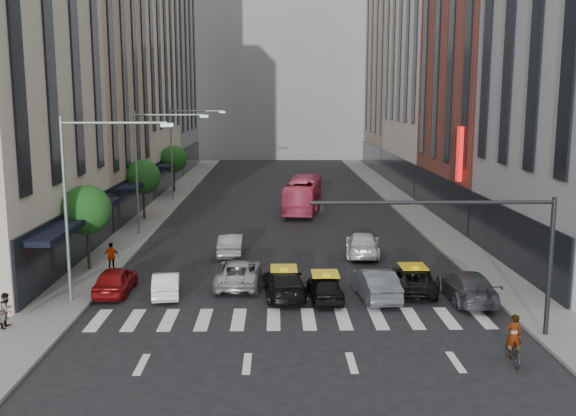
{
  "coord_description": "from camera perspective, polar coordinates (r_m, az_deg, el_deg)",
  "views": [
    {
      "loc": [
        -0.9,
        -26.6,
        9.93
      ],
      "look_at": [
        -0.2,
        8.41,
        4.0
      ],
      "focal_mm": 40.0,
      "sensor_mm": 36.0,
      "label": 1
    }
  ],
  "objects": [
    {
      "name": "building_left_b",
      "position": [
        56.96,
        -17.92,
        11.24
      ],
      "size": [
        8.0,
        16.0,
        24.0
      ],
      "primitive_type": "cube",
      "color": "tan",
      "rests_on": "ground"
    },
    {
      "name": "building_right_b",
      "position": [
        56.59,
        17.72,
        12.28
      ],
      "size": [
        8.0,
        18.0,
        26.0
      ],
      "primitive_type": "cube",
      "color": "brown",
      "rests_on": "ground"
    },
    {
      "name": "car_grey_curb",
      "position": [
        33.47,
        15.62,
        -6.68
      ],
      "size": [
        2.14,
        5.15,
        1.49
      ],
      "primitive_type": "imported",
      "rotation": [
        0.0,
        0.0,
        3.15
      ],
      "color": "#393A40",
      "rests_on": "ground"
    },
    {
      "name": "rider",
      "position": [
        26.02,
        19.51,
        -9.19
      ],
      "size": [
        0.65,
        0.45,
        1.68
      ],
      "primitive_type": "imported",
      "rotation": [
        0.0,
        0.0,
        3.05
      ],
      "color": "gray",
      "rests_on": "motorcycle"
    },
    {
      "name": "car_red",
      "position": [
        34.53,
        -15.1,
        -6.21
      ],
      "size": [
        1.7,
        4.19,
        1.42
      ],
      "primitive_type": "imported",
      "rotation": [
        0.0,
        0.0,
        3.15
      ],
      "color": "maroon",
      "rests_on": "ground"
    },
    {
      "name": "car_white_front",
      "position": [
        33.6,
        -10.78,
        -6.64
      ],
      "size": [
        1.81,
        3.92,
        1.24
      ],
      "primitive_type": "imported",
      "rotation": [
        0.0,
        0.0,
        3.28
      ],
      "color": "white",
      "rests_on": "ground"
    },
    {
      "name": "sidewalk_right",
      "position": [
        58.77,
        11.05,
        -0.22
      ],
      "size": [
        3.0,
        96.0,
        0.15
      ],
      "primitive_type": "cube",
      "color": "slate",
      "rests_on": "ground"
    },
    {
      "name": "pedestrian_far",
      "position": [
        38.59,
        -15.4,
        -4.18
      ],
      "size": [
        0.98,
        0.47,
        1.62
      ],
      "primitive_type": "imported",
      "rotation": [
        0.0,
        0.0,
        3.06
      ],
      "color": "gray",
      "rests_on": "sidewalk_left"
    },
    {
      "name": "bus",
      "position": [
        57.55,
        1.36,
        1.18
      ],
      "size": [
        3.98,
        10.99,
        2.99
      ],
      "primitive_type": "imported",
      "rotation": [
        0.0,
        0.0,
        3.0
      ],
      "color": "#D53E60",
      "rests_on": "ground"
    },
    {
      "name": "tree_near",
      "position": [
        38.7,
        -17.49,
        -0.17
      ],
      "size": [
        2.88,
        2.88,
        4.95
      ],
      "color": "black",
      "rests_on": "sidewalk_left"
    },
    {
      "name": "sidewalk_left",
      "position": [
        58.42,
        -11.58,
        -0.3
      ],
      "size": [
        3.0,
        96.0,
        0.15
      ],
      "primitive_type": "cube",
      "color": "slate",
      "rests_on": "ground"
    },
    {
      "name": "tree_far",
      "position": [
        69.74,
        -10.16,
        4.3
      ],
      "size": [
        2.88,
        2.88,
        4.95
      ],
      "color": "black",
      "rests_on": "sidewalk_left"
    },
    {
      "name": "taxi_right",
      "position": [
        34.38,
        11.01,
        -6.21
      ],
      "size": [
        2.7,
        4.96,
        1.32
      ],
      "primitive_type": "imported",
      "rotation": [
        0.0,
        0.0,
        3.03
      ],
      "color": "black",
      "rests_on": "ground"
    },
    {
      "name": "car_row2_left",
      "position": [
        41.6,
        -5.03,
        -3.22
      ],
      "size": [
        1.59,
        4.37,
        1.43
      ],
      "primitive_type": "imported",
      "rotation": [
        0.0,
        0.0,
        3.12
      ],
      "color": "gray",
      "rests_on": "ground"
    },
    {
      "name": "taxi_left",
      "position": [
        32.98,
        -0.38,
        -6.61
      ],
      "size": [
        2.46,
        5.1,
        1.43
      ],
      "primitive_type": "imported",
      "rotation": [
        0.0,
        0.0,
        3.24
      ],
      "color": "black",
      "rests_on": "ground"
    },
    {
      "name": "streetlamp_near",
      "position": [
        32.19,
        -17.65,
        1.97
      ],
      "size": [
        5.38,
        0.25,
        9.0
      ],
      "color": "gray",
      "rests_on": "sidewalk_left"
    },
    {
      "name": "traffic_signal",
      "position": [
        27.55,
        17.07,
        -2.24
      ],
      "size": [
        10.1,
        0.2,
        6.0
      ],
      "color": "black",
      "rests_on": "ground"
    },
    {
      "name": "liberty_sign",
      "position": [
        48.67,
        15.01,
        4.65
      ],
      "size": [
        0.3,
        0.7,
        4.0
      ],
      "color": "red",
      "rests_on": "ground"
    },
    {
      "name": "building_far",
      "position": [
        111.89,
        -0.7,
        13.75
      ],
      "size": [
        30.0,
        10.0,
        36.0
      ],
      "primitive_type": "cube",
      "color": "gray",
      "rests_on": "ground"
    },
    {
      "name": "car_row2_right",
      "position": [
        41.64,
        6.64,
        -3.2
      ],
      "size": [
        2.63,
        5.31,
        1.48
      ],
      "primitive_type": "imported",
      "rotation": [
        0.0,
        0.0,
        3.03
      ],
      "color": "silver",
      "rests_on": "ground"
    },
    {
      "name": "streetlamp_mid",
      "position": [
        47.66,
        -12.24,
        4.55
      ],
      "size": [
        5.38,
        0.25,
        9.0
      ],
      "color": "gray",
      "rests_on": "sidewalk_left"
    },
    {
      "name": "tree_mid",
      "position": [
        54.08,
        -12.78,
        2.71
      ],
      "size": [
        2.88,
        2.88,
        4.95
      ],
      "color": "black",
      "rests_on": "sidewalk_left"
    },
    {
      "name": "building_right_d",
      "position": [
        93.42,
        10.13,
        11.96
      ],
      "size": [
        8.0,
        18.0,
        28.0
      ],
      "primitive_type": "cube",
      "color": "tan",
      "rests_on": "ground"
    },
    {
      "name": "building_left_d",
      "position": [
        93.14,
        -11.37,
        12.55
      ],
      "size": [
        8.0,
        18.0,
        30.0
      ],
      "primitive_type": "cube",
      "color": "gray",
      "rests_on": "ground"
    },
    {
      "name": "motorcycle",
      "position": [
        26.46,
        19.35,
        -11.89
      ],
      "size": [
        0.78,
        1.85,
        0.95
      ],
      "primitive_type": "imported",
      "rotation": [
        0.0,
        0.0,
        3.05
      ],
      "color": "black",
      "rests_on": "ground"
    },
    {
      "name": "car_grey_mid",
      "position": [
        32.88,
        7.73,
        -6.66
      ],
      "size": [
        2.11,
        4.81,
        1.54
      ],
      "primitive_type": "imported",
      "rotation": [
        0.0,
        0.0,
        3.25
      ],
      "color": "#474B4F",
      "rests_on": "ground"
    },
    {
      "name": "taxi_center",
      "position": [
        32.31,
        3.31,
        -7.04
      ],
      "size": [
        1.81,
        4.05,
        1.35
      ],
      "primitive_type": "imported",
      "rotation": [
        0.0,
        0.0,
        3.2
      ],
      "color": "black",
      "rests_on": "ground"
    },
    {
      "name": "streetlamp_far",
      "position": [
        63.39,
        -9.48,
        5.84
      ],
      "size": [
        5.38,
        0.25,
        9.0
      ],
      "color": "gray",
      "rests_on": "sidewalk_left"
    },
    {
      "name": "ground",
      "position": [
        28.4,
        0.76,
        -10.85
      ],
      "size": [
        160.0,
        160.0,
        0.0
      ],
      "primitive_type": "plane",
      "color": "black",
      "rests_on": "ground"
    },
    {
      "name": "pedestrian_near",
      "position": [
        30.69,
        -23.73,
        -8.3
      ],
      "size": [
        0.63,
        0.79,
        1.54
      ],
      "primitive_type": "imported",
      "rotation": [
        0.0,
        0.0,
        1.5
      ],
      "color": "gray",
      "rests_on": "sidewalk_left"
    },
    {
      "name": "car_silver",
      "position": [
        34.88,
        -4.41,
        -5.76
      ],
      "size": [
        2.46,
        5.11,
        1.4
      ],
      "primitive_type": "imported",
      "rotation": [
        0.0,
        0.0,
        3.11
      ],
      "color": "#A8A8AE",
      "rests_on": "ground"
    },
    {
      "name": "building_left_c",
      "position": [
        74.8,
        -14.09,
        15.53
      ],
      "size": [
        8.0,
        20.0,
        36.0
      ],
      "primitive_type": "cube",
      "color": "beige",
      "rests_on": "ground"
    },
    {
      "name": "building_right_c",
      "position": [
        75.45,
        13.18,
        17.04
      ],
      "size": [
        8.0,
        20.0,
        40.0
      ],
      "primitive_type": "cube",
      "color": "beige",
      "rests_on": "ground"
    }
  ]
}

